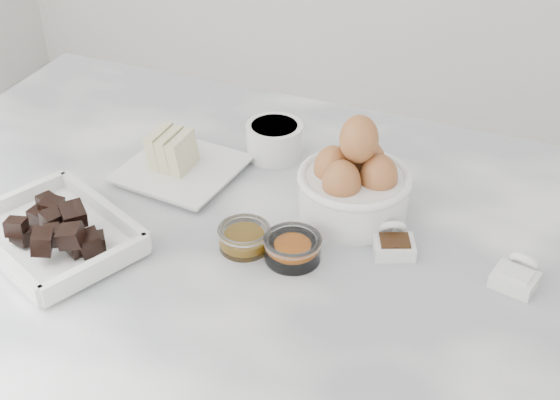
{
  "coord_description": "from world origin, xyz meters",
  "views": [
    {
      "loc": [
        0.36,
        -0.78,
        1.59
      ],
      "look_at": [
        0.02,
        0.03,
        0.98
      ],
      "focal_mm": 50.0,
      "sensor_mm": 36.0,
      "label": 1
    }
  ],
  "objects_px": {
    "salt_spoon": "(517,275)",
    "chocolate_dish": "(54,230)",
    "zest_bowl": "(293,247)",
    "egg_bowl": "(354,183)",
    "vanilla_spoon": "(394,242)",
    "sugar_ramekin": "(274,139)",
    "honey_bowl": "(244,237)",
    "butter_plate": "(179,162)"
  },
  "relations": [
    {
      "from": "honey_bowl",
      "to": "salt_spoon",
      "type": "bearing_deg",
      "value": 10.3
    },
    {
      "from": "chocolate_dish",
      "to": "honey_bowl",
      "type": "relative_size",
      "value": 3.72
    },
    {
      "from": "chocolate_dish",
      "to": "sugar_ramekin",
      "type": "height_order",
      "value": "chocolate_dish"
    },
    {
      "from": "egg_bowl",
      "to": "sugar_ramekin",
      "type": "bearing_deg",
      "value": 148.01
    },
    {
      "from": "egg_bowl",
      "to": "vanilla_spoon",
      "type": "bearing_deg",
      "value": -39.12
    },
    {
      "from": "butter_plate",
      "to": "egg_bowl",
      "type": "height_order",
      "value": "egg_bowl"
    },
    {
      "from": "egg_bowl",
      "to": "honey_bowl",
      "type": "bearing_deg",
      "value": -129.72
    },
    {
      "from": "chocolate_dish",
      "to": "sugar_ramekin",
      "type": "bearing_deg",
      "value": 60.86
    },
    {
      "from": "vanilla_spoon",
      "to": "sugar_ramekin",
      "type": "bearing_deg",
      "value": 145.6
    },
    {
      "from": "butter_plate",
      "to": "sugar_ramekin",
      "type": "height_order",
      "value": "butter_plate"
    },
    {
      "from": "honey_bowl",
      "to": "salt_spoon",
      "type": "distance_m",
      "value": 0.35
    },
    {
      "from": "sugar_ramekin",
      "to": "salt_spoon",
      "type": "distance_m",
      "value": 0.44
    },
    {
      "from": "chocolate_dish",
      "to": "salt_spoon",
      "type": "height_order",
      "value": "chocolate_dish"
    },
    {
      "from": "zest_bowl",
      "to": "honey_bowl",
      "type": "bearing_deg",
      "value": -178.77
    },
    {
      "from": "butter_plate",
      "to": "vanilla_spoon",
      "type": "height_order",
      "value": "butter_plate"
    },
    {
      "from": "honey_bowl",
      "to": "vanilla_spoon",
      "type": "height_order",
      "value": "vanilla_spoon"
    },
    {
      "from": "chocolate_dish",
      "to": "zest_bowl",
      "type": "height_order",
      "value": "chocolate_dish"
    },
    {
      "from": "sugar_ramekin",
      "to": "chocolate_dish",
      "type": "bearing_deg",
      "value": -119.14
    },
    {
      "from": "vanilla_spoon",
      "to": "chocolate_dish",
      "type": "bearing_deg",
      "value": -159.11
    },
    {
      "from": "egg_bowl",
      "to": "vanilla_spoon",
      "type": "distance_m",
      "value": 0.11
    },
    {
      "from": "butter_plate",
      "to": "egg_bowl",
      "type": "bearing_deg",
      "value": 1.17
    },
    {
      "from": "vanilla_spoon",
      "to": "honey_bowl",
      "type": "bearing_deg",
      "value": -159.62
    },
    {
      "from": "chocolate_dish",
      "to": "zest_bowl",
      "type": "xyz_separation_m",
      "value": [
        0.31,
        0.09,
        -0.01
      ]
    },
    {
      "from": "honey_bowl",
      "to": "egg_bowl",
      "type": "bearing_deg",
      "value": 50.28
    },
    {
      "from": "butter_plate",
      "to": "honey_bowl",
      "type": "distance_m",
      "value": 0.21
    },
    {
      "from": "egg_bowl",
      "to": "vanilla_spoon",
      "type": "relative_size",
      "value": 2.08
    },
    {
      "from": "egg_bowl",
      "to": "vanilla_spoon",
      "type": "height_order",
      "value": "egg_bowl"
    },
    {
      "from": "egg_bowl",
      "to": "honey_bowl",
      "type": "distance_m",
      "value": 0.17
    },
    {
      "from": "chocolate_dish",
      "to": "honey_bowl",
      "type": "height_order",
      "value": "chocolate_dish"
    },
    {
      "from": "sugar_ramekin",
      "to": "zest_bowl",
      "type": "xyz_separation_m",
      "value": [
        0.12,
        -0.23,
        -0.01
      ]
    },
    {
      "from": "salt_spoon",
      "to": "chocolate_dish",
      "type": "bearing_deg",
      "value": -165.11
    },
    {
      "from": "butter_plate",
      "to": "egg_bowl",
      "type": "xyz_separation_m",
      "value": [
        0.28,
        0.01,
        0.03
      ]
    },
    {
      "from": "butter_plate",
      "to": "honey_bowl",
      "type": "xyz_separation_m",
      "value": [
        0.17,
        -0.13,
        -0.01
      ]
    },
    {
      "from": "chocolate_dish",
      "to": "honey_bowl",
      "type": "bearing_deg",
      "value": 21.28
    },
    {
      "from": "chocolate_dish",
      "to": "salt_spoon",
      "type": "xyz_separation_m",
      "value": [
        0.58,
        0.16,
        -0.01
      ]
    },
    {
      "from": "sugar_ramekin",
      "to": "salt_spoon",
      "type": "xyz_separation_m",
      "value": [
        0.4,
        -0.17,
        -0.02
      ]
    },
    {
      "from": "salt_spoon",
      "to": "sugar_ramekin",
      "type": "bearing_deg",
      "value": 156.99
    },
    {
      "from": "zest_bowl",
      "to": "salt_spoon",
      "type": "distance_m",
      "value": 0.29
    },
    {
      "from": "chocolate_dish",
      "to": "egg_bowl",
      "type": "distance_m",
      "value": 0.41
    },
    {
      "from": "chocolate_dish",
      "to": "egg_bowl",
      "type": "xyz_separation_m",
      "value": [
        0.35,
        0.22,
        0.03
      ]
    },
    {
      "from": "honey_bowl",
      "to": "salt_spoon",
      "type": "height_order",
      "value": "salt_spoon"
    },
    {
      "from": "honey_bowl",
      "to": "vanilla_spoon",
      "type": "bearing_deg",
      "value": 20.38
    }
  ]
}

